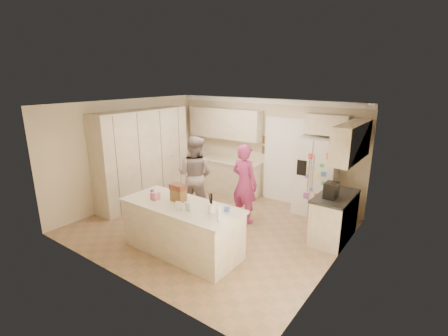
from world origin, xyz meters
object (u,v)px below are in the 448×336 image
Objects in this scene: island_base at (182,229)px; tissue_box at (155,196)px; coffee_maker at (331,190)px; utensil_crock at (211,208)px; teen_girl at (244,184)px; refrigerator at (316,176)px; teen_boy at (195,175)px; dollhouse_body at (178,195)px.

island_base is 15.71× the size of tissue_box.
utensil_crock is (-1.40, -1.85, -0.07)m from coffee_maker.
teen_girl reaches higher than island_base.
refrigerator is 3.16m from utensil_crock.
refrigerator is 2.81m from teen_boy.
teen_boy is at bearing 120.48° from dollhouse_body.
coffee_maker is 2.14× the size of tissue_box.
island_base is (-1.31, -3.14, -0.46)m from refrigerator.
island_base is at bearing -33.69° from dollhouse_body.
tissue_box is at bearing 72.65° from teen_girl.
dollhouse_body is at bearing 106.24° from teen_boy.
coffee_maker is at bearing 39.29° from dollhouse_body.
refrigerator is at bearing -159.37° from teen_boy.
island_base is at bearing 108.71° from teen_boy.
teen_girl is at bearing 67.63° from tissue_box.
dollhouse_body is at bearing -120.22° from refrigerator.
tissue_box is 2.02m from teen_girl.
island_base is 0.86m from utensil_crock.
teen_girl is at bearing 77.53° from dollhouse_body.
refrigerator reaches higher than tissue_box.
dollhouse_body is at bearing 146.31° from island_base.
teen_boy is at bearing 105.22° from tissue_box.
utensil_crock is 1.78m from teen_girl.
dollhouse_body reaches higher than utensil_crock.
tissue_box is 0.08× the size of teen_girl.
coffee_maker is at bearing 52.88° from utensil_crock.
dollhouse_body is 0.14× the size of teen_boy.
refrigerator reaches higher than coffee_maker.
teen_girl reaches higher than coffee_maker.
teen_girl is (0.77, 1.87, -0.12)m from tissue_box.
teen_boy is at bearing 15.86° from teen_girl.
tissue_box is 1.70m from teen_boy.
teen_girl is (0.37, 1.67, -0.16)m from dollhouse_body.
teen_girl is (-1.09, -1.38, -0.02)m from refrigerator.
coffee_maker is 0.17× the size of teen_girl.
island_base is at bearing -175.60° from utensil_crock.
refrigerator is at bearing 60.13° from tissue_box.
teen_girl reaches higher than utensil_crock.
dollhouse_body reaches higher than tissue_box.
refrigerator is 1.76m from teen_girl.
teen_girl is (0.22, 1.77, 0.44)m from island_base.
refrigerator is at bearing 64.33° from dollhouse_body.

